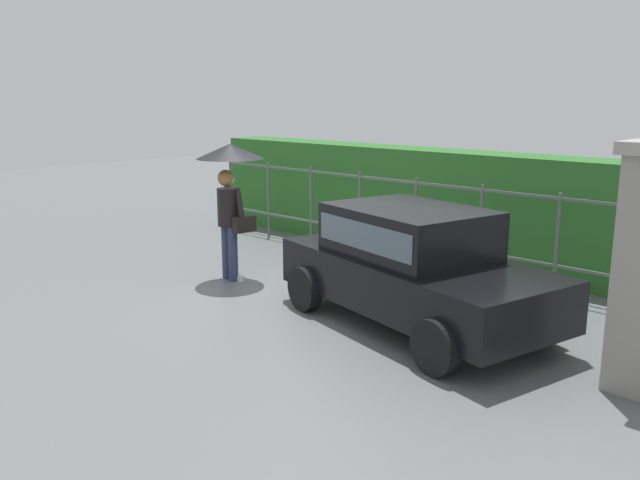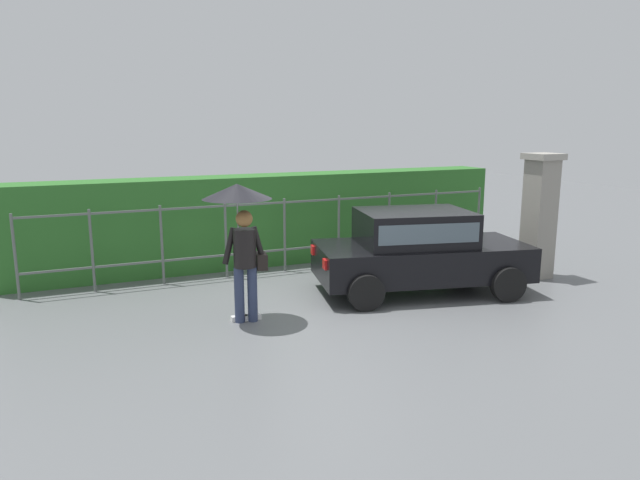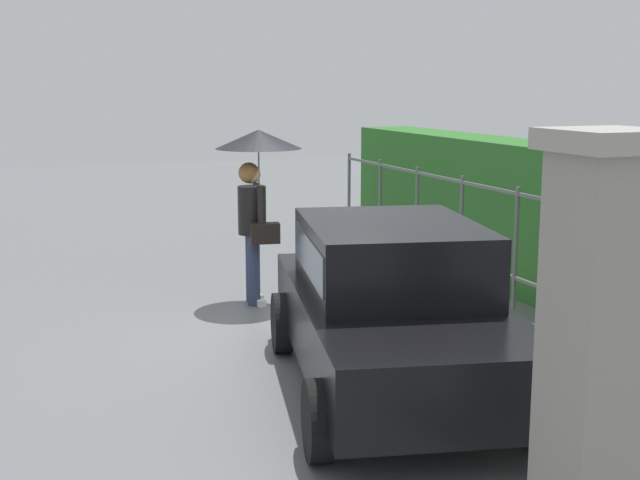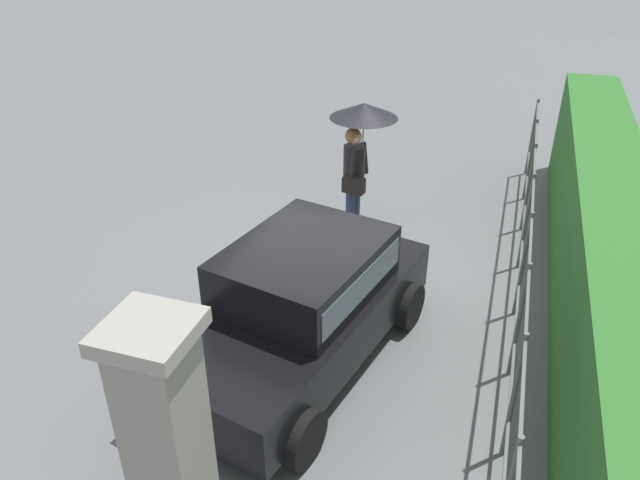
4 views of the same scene
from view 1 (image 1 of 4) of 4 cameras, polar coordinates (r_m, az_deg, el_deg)
name	(u,v)px [view 1 (image 1 of 4)]	position (r m, az deg, el deg)	size (l,w,h in m)	color
ground_plane	(311,299)	(9.32, -0.81, -5.16)	(40.00, 40.00, 0.00)	slate
car	(413,262)	(8.20, 8.12, -1.90)	(3.97, 2.49, 1.48)	black
pedestrian	(230,177)	(10.15, -7.86, 5.44)	(1.04, 1.04, 2.11)	#2D3856
fence_section	(415,218)	(11.01, 8.32, 1.89)	(9.79, 0.05, 1.50)	#59605B
hedge_row	(445,205)	(11.71, 10.85, 3.05)	(10.74, 0.90, 1.90)	#2D6B28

